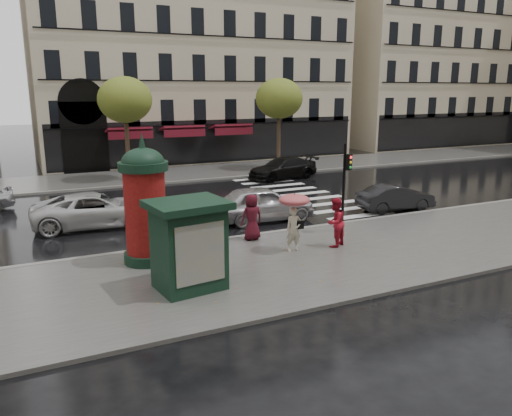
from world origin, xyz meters
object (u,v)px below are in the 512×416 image
car_silver (262,203)px  car_darkgrey (396,198)px  newsstand (189,244)px  car_black (283,168)px  woman_umbrella (294,213)px  man_burgundy (252,217)px  morris_column (145,201)px  woman_red (335,222)px  car_white (96,210)px  traffic_light (345,179)px

car_silver → car_darkgrey: bearing=-94.5°
newsstand → car_black: newsstand is taller
newsstand → car_darkgrey: bearing=23.7°
woman_umbrella → car_black: size_ratio=0.44×
man_burgundy → newsstand: (-3.71, -3.63, 0.45)m
morris_column → newsstand: (0.57, -2.84, -0.74)m
newsstand → car_darkgrey: 13.55m
woman_red → newsstand: newsstand is taller
car_black → woman_umbrella: bearing=-34.7°
morris_column → car_white: morris_column is taller
morris_column → woman_umbrella: bearing=-12.7°
morris_column → car_silver: bearing=30.4°
morris_column → car_white: 6.07m
morris_column → man_burgundy: bearing=10.5°
morris_column → car_white: size_ratio=0.82×
car_silver → car_black: car_silver is taller
car_black → traffic_light: bearing=-25.4°
newsstand → woman_umbrella: bearing=20.7°
woman_red → car_black: 15.21m
woman_red → morris_column: morris_column is taller
newsstand → car_silver: newsstand is taller
morris_column → car_white: (-0.84, 5.83, -1.47)m
traffic_light → car_white: size_ratio=0.68×
traffic_light → woman_red: bearing=-134.7°
woman_red → car_white: bearing=-71.1°
woman_red → car_white: size_ratio=0.35×
woman_red → morris_column: size_ratio=0.42×
woman_red → car_silver: size_ratio=0.39×
woman_umbrella → car_darkgrey: size_ratio=0.56×
woman_red → car_white: (-7.52, 7.15, -0.30)m
car_white → car_darkgrey: bearing=-98.6°
car_white → car_black: size_ratio=1.09×
woman_umbrella → car_silver: woman_umbrella is taller
woman_red → car_white: woman_red is taller
newsstand → car_white: (-1.41, 8.66, -0.73)m
morris_column → newsstand: morris_column is taller
car_silver → car_darkgrey: car_silver is taller
car_white → car_black: 14.80m
morris_column → newsstand: bearing=-78.7°
newsstand → car_silver: (5.54, 6.41, -0.66)m
traffic_light → newsstand: traffic_light is taller
car_silver → morris_column: bearing=124.1°
man_burgundy → traffic_light: size_ratio=0.50×
car_white → car_black: bearing=-57.1°
woman_umbrella → traffic_light: 3.41m
woman_red → car_black: bearing=-138.7°
car_silver → car_white: size_ratio=0.89×
car_black → newsstand: bearing=-44.2°
car_darkgrey → car_white: size_ratio=0.72×
morris_column → car_silver: size_ratio=0.92×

